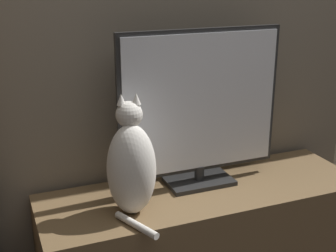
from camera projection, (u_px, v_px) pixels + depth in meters
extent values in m
cube|color=#756B5B|center=(181.00, 4.00, 2.08)|extent=(4.80, 0.05, 2.60)
cube|color=brown|center=(203.00, 240.00, 2.17)|extent=(1.46, 0.47, 0.51)
cube|color=black|center=(199.00, 181.00, 2.14)|extent=(0.30, 0.18, 0.02)
cylinder|color=black|center=(199.00, 173.00, 2.13)|extent=(0.04, 0.04, 0.06)
cube|color=black|center=(200.00, 102.00, 2.03)|extent=(0.75, 0.02, 0.64)
cube|color=white|center=(202.00, 103.00, 2.02)|extent=(0.71, 0.01, 0.60)
ellipsoid|color=silver|center=(132.00, 170.00, 1.83)|extent=(0.23, 0.21, 0.38)
ellipsoid|color=black|center=(130.00, 168.00, 1.90)|extent=(0.12, 0.08, 0.21)
sphere|color=silver|center=(129.00, 115.00, 1.79)|extent=(0.12, 0.12, 0.11)
cone|color=silver|center=(121.00, 99.00, 1.77)|extent=(0.04, 0.04, 0.04)
cone|color=silver|center=(136.00, 99.00, 1.78)|extent=(0.04, 0.04, 0.04)
cylinder|color=silver|center=(136.00, 225.00, 1.77)|extent=(0.11, 0.22, 0.03)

